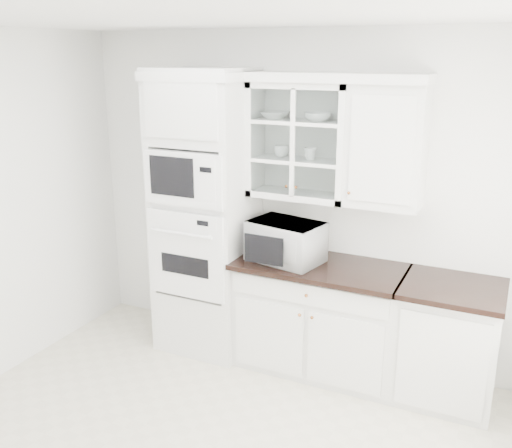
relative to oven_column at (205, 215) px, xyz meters
The scene contains 12 objects.
room_shell 1.37m from the oven_column, 52.79° to the right, with size 4.00×3.50×2.70m.
oven_column is the anchor object (origin of this frame).
base_cabinet_run 1.27m from the oven_column, ahead, with size 1.32×0.67×0.92m.
extra_base_cabinet 2.16m from the oven_column, ahead, with size 0.72×0.67×0.92m.
upper_cabinet_glass 1.03m from the oven_column, 12.10° to the left, with size 0.80×0.33×0.90m.
upper_cabinet_solid 1.60m from the oven_column, ahead, with size 0.55×0.33×0.90m, color silver.
crown_molding 1.33m from the oven_column, 11.90° to the left, with size 2.14×0.38×0.07m, color white.
countertop_microwave 0.77m from the oven_column, ahead, with size 0.55×0.46×0.32m, color white.
bowl_a 1.02m from the oven_column, 17.85° to the left, with size 0.22×0.22×0.05m, color white.
bowl_b 1.26m from the oven_column, ahead, with size 0.21×0.21×0.07m, color white.
cup_a 0.85m from the oven_column, 15.90° to the left, with size 0.12×0.12×0.09m, color white.
cup_b 1.04m from the oven_column, 10.29° to the left, with size 0.10×0.10×0.10m, color white.
Camera 1 is at (1.63, -2.57, 2.50)m, focal length 40.00 mm.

